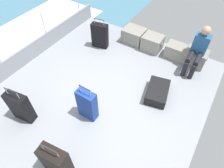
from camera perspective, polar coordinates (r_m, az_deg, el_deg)
name	(u,v)px	position (r m, az deg, el deg)	size (l,w,h in m)	color
ground_plane	(99,96)	(4.38, -3.96, -3.43)	(4.40, 5.20, 0.06)	gray
gunwale_port	(29,53)	(5.44, -23.30, 8.30)	(0.06, 5.20, 0.45)	gray
railing_port	(21,35)	(5.13, -25.18, 12.98)	(0.04, 4.20, 1.02)	silver
sea_wake	(2,51)	(6.83, -29.55, 8.33)	(12.00, 12.00, 0.01)	teal
cargo_crate_0	(134,35)	(5.71, 6.44, 14.02)	(0.62, 0.48, 0.40)	gray
cargo_crate_1	(152,43)	(5.49, 11.76, 11.76)	(0.55, 0.44, 0.42)	gray
cargo_crate_2	(177,52)	(5.39, 18.58, 8.98)	(0.62, 0.38, 0.37)	gray
cargo_crate_3	(195,57)	(5.34, 23.24, 7.19)	(0.56, 0.40, 0.41)	gray
passenger_seated	(198,49)	(4.97, 23.96, 9.32)	(0.34, 0.66, 1.11)	#26598C
suitcase_0	(56,161)	(3.39, -16.17, -20.89)	(0.48, 0.27, 0.81)	black
suitcase_1	(87,105)	(3.78, -7.28, -6.03)	(0.38, 0.19, 0.86)	navy
suitcase_2	(157,92)	(4.36, 13.16, -2.27)	(0.58, 0.77, 0.23)	black
suitcase_3	(20,107)	(4.12, -25.29, -6.11)	(0.47, 0.26, 0.85)	black
suitcase_5	(100,36)	(5.42, -3.59, 13.99)	(0.46, 0.27, 0.84)	black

